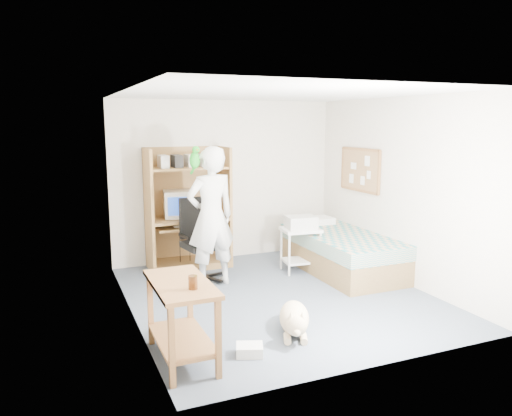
# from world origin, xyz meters

# --- Properties ---
(floor) EXTENTS (4.00, 4.00, 0.00)m
(floor) POSITION_xyz_m (0.00, 0.00, 0.00)
(floor) COLOR #414C58
(floor) RESTS_ON ground
(wall_back) EXTENTS (3.60, 0.02, 2.50)m
(wall_back) POSITION_xyz_m (0.00, 2.00, 1.25)
(wall_back) COLOR silver
(wall_back) RESTS_ON floor
(wall_right) EXTENTS (0.02, 4.00, 2.50)m
(wall_right) POSITION_xyz_m (1.80, 0.00, 1.25)
(wall_right) COLOR silver
(wall_right) RESTS_ON floor
(wall_left) EXTENTS (0.02, 4.00, 2.50)m
(wall_left) POSITION_xyz_m (-1.80, 0.00, 1.25)
(wall_left) COLOR silver
(wall_left) RESTS_ON floor
(ceiling) EXTENTS (3.60, 4.00, 0.02)m
(ceiling) POSITION_xyz_m (0.00, 0.00, 2.50)
(ceiling) COLOR white
(ceiling) RESTS_ON wall_back
(computer_hutch) EXTENTS (1.20, 0.63, 1.80)m
(computer_hutch) POSITION_xyz_m (-0.70, 1.74, 0.82)
(computer_hutch) COLOR brown
(computer_hutch) RESTS_ON floor
(bed) EXTENTS (1.02, 2.02, 0.66)m
(bed) POSITION_xyz_m (1.30, 0.62, 0.29)
(bed) COLOR brown
(bed) RESTS_ON floor
(side_desk) EXTENTS (0.50, 1.00, 0.75)m
(side_desk) POSITION_xyz_m (-1.55, -1.20, 0.49)
(side_desk) COLOR brown
(side_desk) RESTS_ON floor
(corkboard) EXTENTS (0.04, 0.94, 0.66)m
(corkboard) POSITION_xyz_m (1.77, 0.90, 1.45)
(corkboard) COLOR brown
(corkboard) RESTS_ON wall_right
(office_chair) EXTENTS (0.63, 0.63, 1.12)m
(office_chair) POSITION_xyz_m (-0.70, 1.07, 0.40)
(office_chair) COLOR black
(office_chair) RESTS_ON floor
(person) EXTENTS (0.74, 0.55, 1.86)m
(person) POSITION_xyz_m (-0.64, 0.76, 0.93)
(person) COLOR silver
(person) RESTS_ON floor
(parrot) EXTENTS (0.14, 0.24, 0.38)m
(parrot) POSITION_xyz_m (-0.84, 0.77, 1.70)
(parrot) COLOR #148A1F
(parrot) RESTS_ON person
(dog) EXTENTS (0.55, 0.91, 0.36)m
(dog) POSITION_xyz_m (-0.33, -1.07, 0.16)
(dog) COLOR beige
(dog) RESTS_ON floor
(printer_cart) EXTENTS (0.59, 0.49, 0.64)m
(printer_cart) POSITION_xyz_m (0.74, 0.84, 0.43)
(printer_cart) COLOR white
(printer_cart) RESTS_ON floor
(printer) EXTENTS (0.46, 0.37, 0.18)m
(printer) POSITION_xyz_m (0.74, 0.84, 0.73)
(printer) COLOR beige
(printer) RESTS_ON printer_cart
(crt_monitor) EXTENTS (0.48, 0.50, 0.39)m
(crt_monitor) POSITION_xyz_m (-0.84, 1.75, 0.97)
(crt_monitor) COLOR beige
(crt_monitor) RESTS_ON computer_hutch
(keyboard) EXTENTS (0.46, 0.18, 0.03)m
(keyboard) POSITION_xyz_m (-0.73, 1.58, 0.67)
(keyboard) COLOR beige
(keyboard) RESTS_ON computer_hutch
(pencil_cup) EXTENTS (0.08, 0.08, 0.12)m
(pencil_cup) POSITION_xyz_m (-0.34, 1.65, 0.82)
(pencil_cup) COLOR gold
(pencil_cup) RESTS_ON computer_hutch
(drink_glass) EXTENTS (0.08, 0.08, 0.12)m
(drink_glass) POSITION_xyz_m (-1.50, -1.43, 0.81)
(drink_glass) COLOR #3C1D09
(drink_glass) RESTS_ON side_desk
(floor_box_a) EXTENTS (0.30, 0.28, 0.10)m
(floor_box_a) POSITION_xyz_m (-0.95, -1.35, 0.05)
(floor_box_a) COLOR white
(floor_box_a) RESTS_ON floor
(floor_box_b) EXTENTS (0.19, 0.23, 0.08)m
(floor_box_b) POSITION_xyz_m (-1.50, -0.91, 0.04)
(floor_box_b) COLOR #A8A8A3
(floor_box_b) RESTS_ON floor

